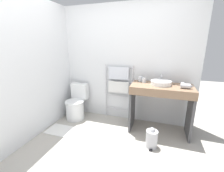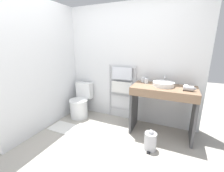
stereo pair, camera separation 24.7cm
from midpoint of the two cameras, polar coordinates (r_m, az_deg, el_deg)
name	(u,v)px [view 2 (the right image)]	position (r m, az deg, el deg)	size (l,w,h in m)	color
ground_plane	(90,166)	(2.30, -4.90, -28.12)	(12.00, 12.00, 0.00)	#A8A399
wall_back	(128,65)	(3.14, 8.56, 7.95)	(2.84, 0.12, 2.36)	silver
wall_side	(49,66)	(3.12, -20.97, 7.07)	(0.12, 2.22, 2.36)	silver
toilet	(80,104)	(3.44, -9.96, -6.65)	(0.40, 0.53, 0.75)	white
towel_radiator	(122,83)	(3.13, 6.05, 1.17)	(0.60, 0.06, 1.18)	silver
vanity_counter	(162,103)	(2.78, 21.14, -5.96)	(1.05, 0.56, 0.90)	#84664C
sink_basin	(163,84)	(2.73, 21.48, 0.71)	(0.36, 0.36, 0.08)	white
faucet	(165,79)	(2.91, 21.80, 2.53)	(0.02, 0.10, 0.14)	silver
cup_near_wall	(143,80)	(2.91, 14.20, 2.35)	(0.08, 0.08, 0.09)	silver
cup_near_edge	(146,81)	(2.84, 15.41, 1.88)	(0.07, 0.07, 0.09)	silver
hair_dryer	(189,88)	(2.64, 29.68, -0.71)	(0.19, 0.17, 0.08)	#B7B7BC
trash_bin	(150,141)	(2.55, 17.27, -19.42)	(0.19, 0.22, 0.34)	#B7B7BC
bath_mat	(64,128)	(3.15, -15.52, -15.10)	(0.56, 0.36, 0.01)	silver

